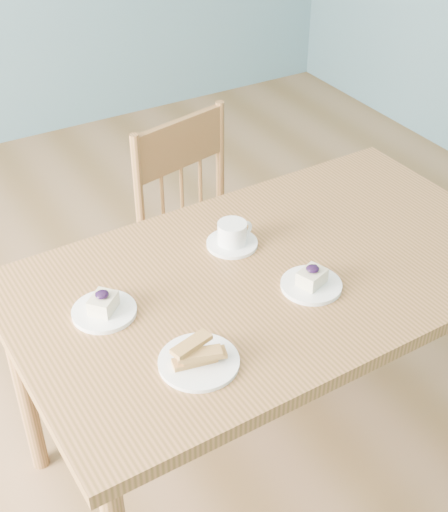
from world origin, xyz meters
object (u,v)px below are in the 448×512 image
object	(u,v)px
dining_chair	(207,243)
cheesecake_plate_near	(312,282)
dining_table	(272,292)
biscotti_plate	(199,358)
coffee_cup	(233,236)
cheesecake_plate_far	(104,308)

from	to	relation	value
dining_chair	cheesecake_plate_near	bearing A→B (deg)	-108.21
dining_table	cheesecake_plate_near	bearing A→B (deg)	-69.68
cheesecake_plate_near	biscotti_plate	world-z (taller)	cheesecake_plate_near
dining_table	coffee_cup	size ratio (longest dim) A/B	9.88
cheesecake_plate_near	dining_chair	bearing A→B (deg)	84.37
dining_chair	coffee_cup	distance (m)	0.57
dining_table	coffee_cup	world-z (taller)	coffee_cup
cheesecake_plate_near	biscotti_plate	bearing A→B (deg)	-165.64
dining_table	cheesecake_plate_far	size ratio (longest dim) A/B	8.85
dining_chair	cheesecake_plate_near	size ratio (longest dim) A/B	5.60
dining_table	dining_chair	xyz separation A→B (m)	(0.12, 0.59, -0.23)
dining_table	cheesecake_plate_near	world-z (taller)	cheesecake_plate_near
cheesecake_plate_far	dining_chair	bearing A→B (deg)	41.62
dining_chair	biscotti_plate	world-z (taller)	dining_chair
dining_chair	cheesecake_plate_near	distance (m)	0.78
dining_table	cheesecake_plate_far	xyz separation A→B (m)	(-0.48, 0.06, 0.10)
cheesecake_plate_near	cheesecake_plate_far	size ratio (longest dim) A/B	0.99
dining_chair	biscotti_plate	distance (m)	0.99
coffee_cup	dining_chair	bearing A→B (deg)	70.23
cheesecake_plate_near	coffee_cup	xyz separation A→B (m)	(-0.08, 0.28, 0.01)
dining_chair	cheesecake_plate_far	distance (m)	0.86
biscotti_plate	cheesecake_plate_near	bearing A→B (deg)	14.36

